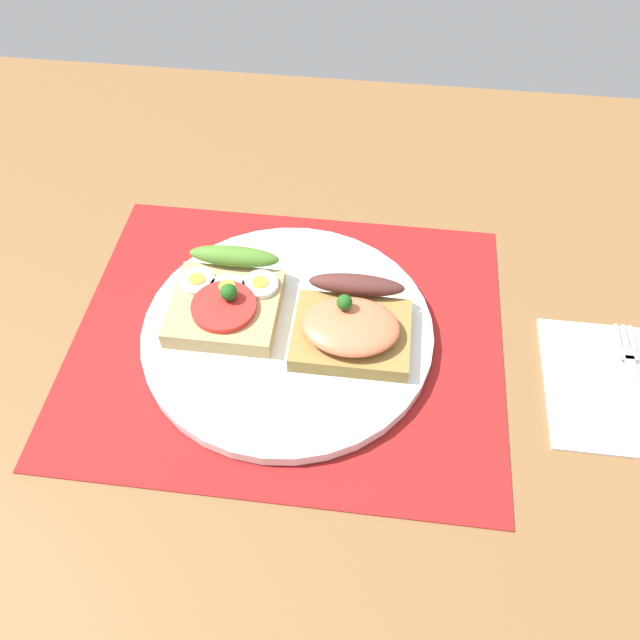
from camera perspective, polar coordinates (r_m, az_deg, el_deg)
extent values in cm
cube|color=brown|center=(62.88, -2.72, -2.38)|extent=(120.00, 90.00, 3.20)
cube|color=maroon|center=(61.49, -2.78, -1.40)|extent=(39.63, 32.81, 0.30)
cylinder|color=white|center=(60.91, -2.80, -0.97)|extent=(26.78, 26.78, 1.16)
cube|color=tan|center=(61.30, -8.22, 1.02)|extent=(9.85, 9.17, 1.80)
cylinder|color=red|center=(60.09, -8.26, 1.43)|extent=(5.90, 5.90, 0.60)
ellipsoid|color=#4C7C29|center=(63.22, -7.45, 5.50)|extent=(8.67, 2.20, 1.80)
sphere|color=#1E5919|center=(59.45, -7.92, 2.40)|extent=(1.60, 1.60, 1.60)
cylinder|color=white|center=(62.41, -10.59, 3.33)|extent=(3.35, 3.35, 0.50)
cylinder|color=yellow|center=(62.17, -10.64, 3.53)|extent=(1.51, 1.51, 0.16)
cylinder|color=white|center=(61.36, -8.05, 2.75)|extent=(3.35, 3.35, 0.50)
cylinder|color=yellow|center=(61.12, -8.08, 2.96)|extent=(1.51, 1.51, 0.16)
cylinder|color=white|center=(61.32, -5.20, 3.09)|extent=(3.35, 3.35, 0.50)
cylinder|color=yellow|center=(61.08, -5.22, 3.30)|extent=(1.51, 1.51, 0.16)
cube|color=olive|center=(58.89, 2.73, -1.28)|extent=(10.44, 8.27, 1.61)
ellipsoid|color=#E16F49|center=(57.22, 2.68, -0.54)|extent=(8.56, 6.61, 1.92)
ellipsoid|color=#522824|center=(60.51, 3.19, 3.07)|extent=(8.88, 2.20, 1.80)
sphere|color=#1E5919|center=(56.64, 2.11, 1.40)|extent=(1.40, 1.40, 1.40)
cube|color=white|center=(63.80, 24.82, -5.24)|extent=(13.66, 13.87, 0.60)
cube|color=#B7B7BC|center=(62.65, 25.94, -6.58)|extent=(0.80, 10.15, 0.32)
cube|color=#B7B7BC|center=(65.58, 25.18, -2.73)|extent=(1.50, 1.20, 0.32)
cube|color=#B7B7BC|center=(66.54, 24.39, -1.31)|extent=(0.32, 2.80, 0.32)
cube|color=#B7B7BC|center=(66.77, 24.91, -1.36)|extent=(0.32, 2.80, 0.32)
cube|color=#B7B7BC|center=(67.00, 25.43, -1.41)|extent=(0.32, 2.80, 0.32)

